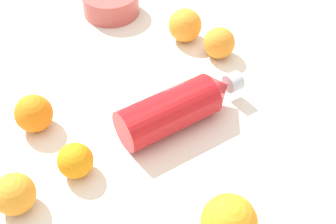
{
  "coord_description": "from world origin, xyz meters",
  "views": [
    {
      "loc": [
        0.54,
        0.01,
        0.62
      ],
      "look_at": [
        -0.02,
        -0.04,
        0.04
      ],
      "focal_mm": 48.31,
      "sensor_mm": 36.0,
      "label": 1
    }
  ],
  "objects": [
    {
      "name": "water_bottle",
      "position": [
        -0.03,
        -0.02,
        0.04
      ],
      "size": [
        0.2,
        0.24,
        0.08
      ],
      "rotation": [
        0.0,
        0.0,
        2.22
      ],
      "color": "red",
      "rests_on": "ground_plane"
    },
    {
      "name": "orange_5",
      "position": [
        -0.0,
        -0.28,
        0.03
      ],
      "size": [
        0.07,
        0.07,
        0.07
      ],
      "primitive_type": "sphere",
      "color": "orange",
      "rests_on": "ground_plane"
    },
    {
      "name": "orange_4",
      "position": [
        -0.24,
        0.05,
        0.03
      ],
      "size": [
        0.07,
        0.07,
        0.07
      ],
      "primitive_type": "sphere",
      "color": "orange",
      "rests_on": "ground_plane"
    },
    {
      "name": "ground_plane",
      "position": [
        0.0,
        0.0,
        0.0
      ],
      "size": [
        2.4,
        2.4,
        0.0
      ],
      "primitive_type": "plane",
      "color": "silver"
    },
    {
      "name": "orange_0",
      "position": [
        0.1,
        -0.18,
        0.03
      ],
      "size": [
        0.06,
        0.06,
        0.06
      ],
      "primitive_type": "sphere",
      "color": "orange",
      "rests_on": "ground_plane"
    },
    {
      "name": "orange_2",
      "position": [
        -0.29,
        -0.02,
        0.04
      ],
      "size": [
        0.07,
        0.07,
        0.07
      ],
      "primitive_type": "sphere",
      "color": "orange",
      "rests_on": "ground_plane"
    },
    {
      "name": "orange_1",
      "position": [
        0.17,
        -0.26,
        0.03
      ],
      "size": [
        0.07,
        0.07,
        0.07
      ],
      "primitive_type": "sphere",
      "color": "orange",
      "rests_on": "ground_plane"
    },
    {
      "name": "ceramic_bowl",
      "position": [
        -0.38,
        -0.21,
        0.03
      ],
      "size": [
        0.13,
        0.13,
        0.05
      ],
      "primitive_type": "cylinder",
      "color": "#B24C47",
      "rests_on": "ground_plane"
    },
    {
      "name": "orange_3",
      "position": [
        0.2,
        0.07,
        0.04
      ],
      "size": [
        0.08,
        0.08,
        0.08
      ],
      "primitive_type": "sphere",
      "color": "orange",
      "rests_on": "ground_plane"
    }
  ]
}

